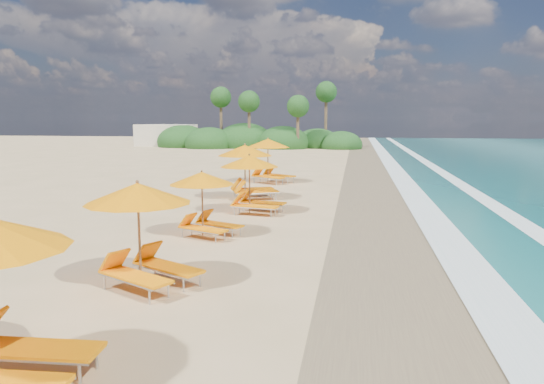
% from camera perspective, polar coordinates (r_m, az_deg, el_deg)
% --- Properties ---
extents(ground, '(160.00, 160.00, 0.00)m').
position_cam_1_polar(ground, '(17.26, 0.00, -3.95)').
color(ground, tan).
rests_on(ground, ground).
extents(wet_sand, '(4.00, 160.00, 0.01)m').
position_cam_1_polar(wet_sand, '(17.09, 13.40, -4.28)').
color(wet_sand, olive).
rests_on(wet_sand, ground).
extents(surf_foam, '(4.00, 160.00, 0.01)m').
position_cam_1_polar(surf_foam, '(17.49, 22.28, -4.32)').
color(surf_foam, white).
rests_on(surf_foam, ground).
extents(station_1, '(3.10, 3.10, 2.33)m').
position_cam_1_polar(station_1, '(11.38, -14.05, -3.86)').
color(station_1, olive).
rests_on(station_1, ground).
extents(station_2, '(2.69, 2.67, 2.06)m').
position_cam_1_polar(station_2, '(15.91, -7.34, -0.83)').
color(station_2, olive).
rests_on(station_2, ground).
extents(station_3, '(2.76, 2.64, 2.30)m').
position_cam_1_polar(station_3, '(19.61, -2.05, 1.34)').
color(station_3, olive).
rests_on(station_3, ground).
extents(station_4, '(3.28, 3.25, 2.52)m').
position_cam_1_polar(station_4, '(23.10, -2.55, 2.70)').
color(station_4, olive).
rests_on(station_4, ground).
extents(station_5, '(3.45, 3.45, 2.55)m').
position_cam_1_polar(station_5, '(28.94, -0.16, 3.86)').
color(station_5, olive).
rests_on(station_5, ground).
extents(treeline, '(25.80, 8.80, 9.74)m').
position_cam_1_polar(treeline, '(63.49, -2.21, 5.85)').
color(treeline, '#163D14').
rests_on(treeline, ground).
extents(beach_building, '(7.00, 5.00, 2.80)m').
position_cam_1_polar(beach_building, '(69.25, -11.68, 6.22)').
color(beach_building, beige).
rests_on(beach_building, ground).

